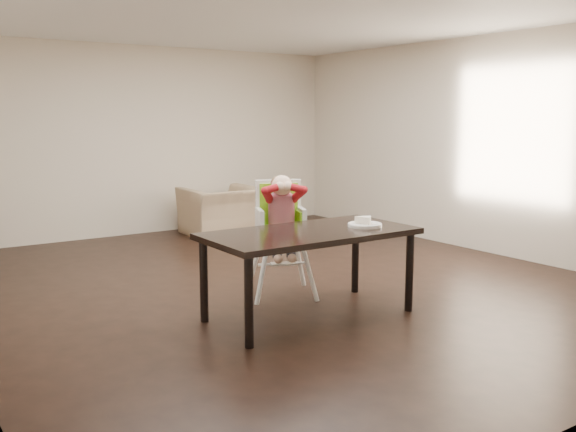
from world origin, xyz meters
The scene contains 6 objects.
ground centered at (0.00, 0.00, 0.00)m, with size 7.00×7.00×0.00m, color black.
room_walls centered at (0.00, 0.00, 1.86)m, with size 6.02×7.02×2.71m.
dining_table centered at (-0.40, -1.06, 0.67)m, with size 1.80×0.90×0.75m.
high_chair centered at (-0.22, -0.34, 0.82)m, with size 0.63×0.63×1.16m.
plate centered at (0.13, -1.16, 0.78)m, with size 0.38×0.38×0.09m.
armchair centered at (0.81, 2.80, 0.46)m, with size 1.04×0.68×0.91m, color tan.
Camera 1 is at (-3.54, -5.39, 1.72)m, focal length 40.00 mm.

